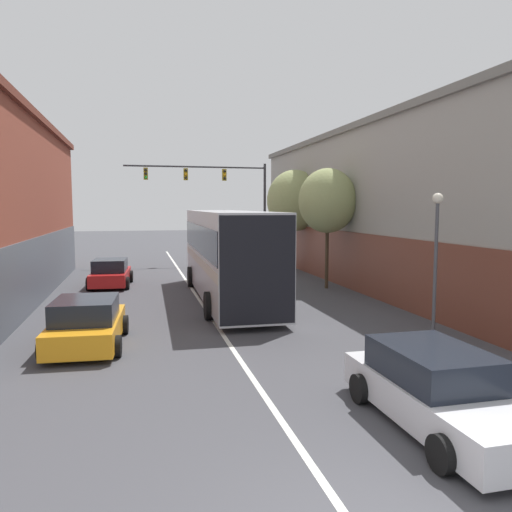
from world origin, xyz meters
TOP-DOWN VIEW (x-y plane):
  - lane_center_line at (0.00, 16.93)m, footprint 0.14×45.85m
  - building_right_storefront at (11.67, 18.54)m, footprint 8.76×27.48m
  - bus at (1.22, 16.08)m, footprint 3.00×12.15m
  - hatchback_foreground at (2.70, 2.91)m, footprint 2.04×4.48m
  - parked_car_left_near at (-3.86, 20.90)m, footprint 2.17×3.94m
  - parked_car_left_mid at (-3.99, 9.80)m, footprint 2.25×4.07m
  - traffic_signal_gantry at (3.18, 29.84)m, footprint 9.83×0.36m
  - street_lamp at (5.75, 7.73)m, footprint 0.31×0.31m
  - street_tree_near at (6.42, 17.80)m, footprint 2.82×2.54m
  - street_tree_far at (6.89, 24.41)m, footprint 3.40×3.06m

SIDE VIEW (x-z plane):
  - lane_center_line at x=0.00m, z-range 0.00..0.01m
  - parked_car_left_near at x=-3.86m, z-range -0.04..1.34m
  - parked_car_left_mid at x=-3.99m, z-range -0.05..1.36m
  - hatchback_foreground at x=2.70m, z-range -0.04..1.36m
  - bus at x=1.22m, z-range 0.22..4.01m
  - street_lamp at x=5.75m, z-range 0.30..4.66m
  - building_right_storefront at x=11.67m, z-range 0.12..8.01m
  - street_tree_near at x=6.42m, z-range 1.34..7.15m
  - street_tree_far at x=6.89m, z-range 1.22..7.44m
  - traffic_signal_gantry at x=3.18m, z-range 1.76..8.76m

